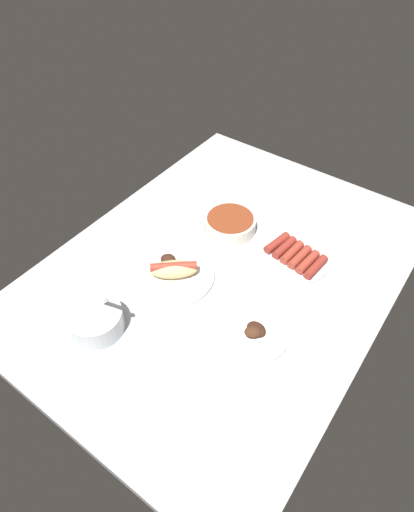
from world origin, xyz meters
TOP-DOWN VIEW (x-y plane):
  - ground_plane at (0.00, 0.00)cm, footprint 120.00×90.00cm
  - bowl_chili at (14.27, 7.72)cm, footprint 16.29×16.29cm
  - bowl_coleslaw at (-37.13, 14.10)cm, footprint 14.07×14.07cm
  - plate_grilled_meat at (-14.64, -18.42)cm, footprint 20.63×20.63cm
  - plate_sausages at (14.36, -15.50)cm, footprint 20.06×20.06cm
  - plate_hotdog_assembled at (-11.77, 9.33)cm, footprint 22.72×22.72cm

SIDE VIEW (x-z plane):
  - ground_plane at x=0.00cm, z-range -3.00..0.00cm
  - plate_grilled_meat at x=-14.64cm, z-range -1.01..2.54cm
  - plate_sausages at x=14.36cm, z-range -0.43..3.13cm
  - plate_hotdog_assembled at x=-11.77cm, z-range -0.95..4.66cm
  - bowl_chili at x=14.27cm, z-range 0.23..4.91cm
  - bowl_coleslaw at x=-37.13cm, z-range -4.39..11.40cm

